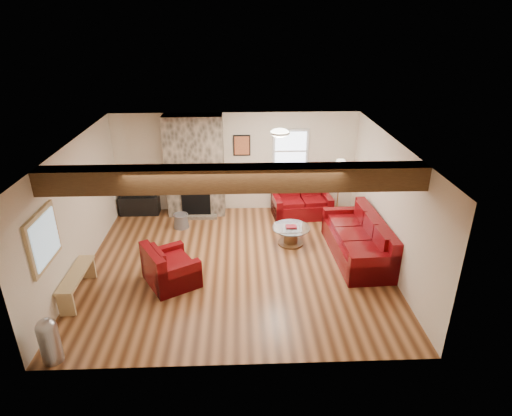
{
  "coord_description": "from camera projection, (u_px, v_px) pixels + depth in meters",
  "views": [
    {
      "loc": [
        0.09,
        -7.45,
        4.6
      ],
      "look_at": [
        0.4,
        0.4,
        1.06
      ],
      "focal_mm": 30.0,
      "sensor_mm": 36.0,
      "label": 1
    }
  ],
  "objects": [
    {
      "name": "pine_bench",
      "position": [
        78.0,
        284.0,
        7.61
      ],
      "size": [
        0.29,
        1.24,
        0.46
      ],
      "primitive_type": null,
      "color": "tan",
      "rests_on": "floor"
    },
    {
      "name": "armchair_red",
      "position": [
        171.0,
        264.0,
        7.93
      ],
      "size": [
        1.2,
        1.24,
        0.77
      ],
      "primitive_type": null,
      "rotation": [
        0.0,
        0.0,
        2.1
      ],
      "color": "#4C0507",
      "rests_on": "floor"
    },
    {
      "name": "coffee_table",
      "position": [
        291.0,
        235.0,
        9.36
      ],
      "size": [
        0.83,
        0.83,
        0.44
      ],
      "color": "#4C2E18",
      "rests_on": "floor"
    },
    {
      "name": "artwork_right",
      "position": [
        387.0,
        176.0,
        8.34
      ],
      "size": [
        0.06,
        0.55,
        0.42
      ],
      "primitive_type": null,
      "color": "black",
      "rests_on": "room"
    },
    {
      "name": "chimney_breast",
      "position": [
        195.0,
        168.0,
        10.41
      ],
      "size": [
        1.4,
        0.67,
        2.5
      ],
      "color": "#39342C",
      "rests_on": "floor"
    },
    {
      "name": "pedal_bin",
      "position": [
        49.0,
        340.0,
        6.1
      ],
      "size": [
        0.32,
        0.32,
        0.74
      ],
      "primitive_type": null,
      "rotation": [
        0.0,
        0.0,
        0.09
      ],
      "color": "#A2A2A7",
      "rests_on": "floor"
    },
    {
      "name": "back_window",
      "position": [
        290.0,
        151.0,
        10.55
      ],
      "size": [
        0.9,
        0.08,
        1.1
      ],
      "primitive_type": null,
      "color": "silver",
      "rests_on": "room"
    },
    {
      "name": "television",
      "position": [
        138.0,
        187.0,
        10.6
      ],
      "size": [
        0.78,
        0.1,
        0.45
      ],
      "primitive_type": "imported",
      "color": "black",
      "rests_on": "tv_cabinet"
    },
    {
      "name": "artwork_back",
      "position": [
        242.0,
        145.0,
        10.45
      ],
      "size": [
        0.42,
        0.06,
        0.52
      ],
      "primitive_type": null,
      "color": "black",
      "rests_on": "room"
    },
    {
      "name": "coal_bucket",
      "position": [
        181.0,
        221.0,
        10.11
      ],
      "size": [
        0.37,
        0.37,
        0.35
      ],
      "primitive_type": null,
      "color": "slate",
      "rests_on": "floor"
    },
    {
      "name": "tv_cabinet",
      "position": [
        140.0,
        205.0,
        10.79
      ],
      "size": [
        0.97,
        0.39,
        0.48
      ],
      "primitive_type": "cube",
      "color": "black",
      "rests_on": "floor"
    },
    {
      "name": "ceiling_dome",
      "position": [
        280.0,
        134.0,
        8.52
      ],
      "size": [
        0.4,
        0.4,
        0.18
      ],
      "primitive_type": null,
      "color": "#EFE7CB",
      "rests_on": "room"
    },
    {
      "name": "room",
      "position": [
        236.0,
        208.0,
        8.16
      ],
      "size": [
        8.0,
        8.0,
        8.0
      ],
      "color": "#542D16",
      "rests_on": "ground"
    },
    {
      "name": "floor_lamp",
      "position": [
        340.0,
        169.0,
        10.09
      ],
      "size": [
        0.39,
        0.39,
        1.52
      ],
      "color": "tan",
      "rests_on": "floor"
    },
    {
      "name": "sofa_three",
      "position": [
        357.0,
        238.0,
        8.78
      ],
      "size": [
        1.04,
        2.29,
        0.87
      ],
      "primitive_type": null,
      "rotation": [
        0.0,
        0.0,
        -1.53
      ],
      "color": "#4C0507",
      "rests_on": "floor"
    },
    {
      "name": "loveseat",
      "position": [
        302.0,
        202.0,
        10.61
      ],
      "size": [
        1.49,
        0.95,
        0.75
      ],
      "primitive_type": null,
      "rotation": [
        0.0,
        0.0,
        0.1
      ],
      "color": "#4C0507",
      "rests_on": "floor"
    },
    {
      "name": "oak_beam",
      "position": [
        234.0,
        178.0,
        6.59
      ],
      "size": [
        6.0,
        0.36,
        0.38
      ],
      "primitive_type": "cube",
      "color": "#351F0F",
      "rests_on": "room"
    },
    {
      "name": "hatch_window",
      "position": [
        44.0,
        239.0,
        6.61
      ],
      "size": [
        0.08,
        1.0,
        0.9
      ],
      "primitive_type": null,
      "color": "tan",
      "rests_on": "room"
    }
  ]
}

